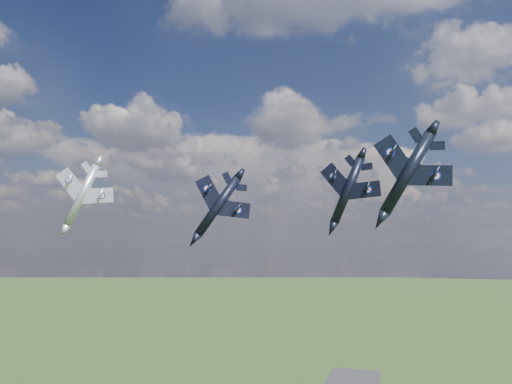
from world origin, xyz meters
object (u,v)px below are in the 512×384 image
(jet_lead_navy, at_px, (218,206))
(jet_left_silver, at_px, (82,195))
(jet_high_navy, at_px, (347,190))
(jet_right_navy, at_px, (407,173))

(jet_lead_navy, distance_m, jet_left_silver, 25.68)
(jet_high_navy, bearing_deg, jet_right_navy, -66.28)
(jet_right_navy, bearing_deg, jet_high_navy, 106.85)
(jet_lead_navy, relative_size, jet_left_silver, 0.87)
(jet_lead_navy, distance_m, jet_right_navy, 24.28)
(jet_high_navy, height_order, jet_left_silver, jet_high_navy)
(jet_left_silver, bearing_deg, jet_right_navy, -33.62)
(jet_right_navy, relative_size, jet_high_navy, 0.85)
(jet_right_navy, distance_m, jet_high_navy, 29.80)
(jet_right_navy, height_order, jet_left_silver, jet_right_navy)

